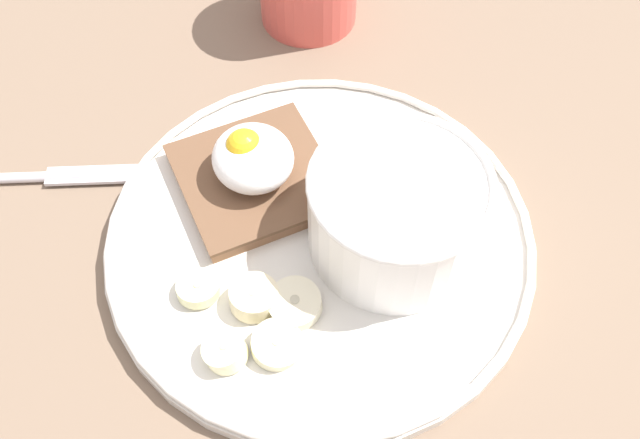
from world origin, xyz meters
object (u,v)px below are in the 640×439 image
banana_slice_back (225,351)px  banana_slice_inner (201,294)px  poached_egg (252,157)px  knife (51,177)px  toast_slice (255,178)px  banana_slice_right (295,304)px  banana_slice_front (254,297)px  banana_slice_left (277,344)px  oatmeal_bowl (397,212)px

banana_slice_back → banana_slice_inner: 4.59cm
poached_egg → knife: size_ratio=0.48×
toast_slice → banana_slice_right: (-10.43, 2.26, -0.01)cm
banana_slice_front → banana_slice_left: size_ratio=0.96×
oatmeal_bowl → banana_slice_left: size_ratio=2.60×
banana_slice_back → toast_slice: bearing=-34.0°
toast_slice → knife: 15.59cm
toast_slice → oatmeal_bowl: bearing=-145.7°
toast_slice → knife: toast_slice is taller
banana_slice_back → knife: 20.56cm
banana_slice_left → banana_slice_inner: 6.22cm
banana_slice_back → banana_slice_left: bearing=-108.9°
poached_egg → banana_slice_inner: bearing=133.2°
toast_slice → banana_slice_inner: (-6.72, 7.26, -0.20)cm
oatmeal_bowl → toast_slice: bearing=34.3°
banana_slice_left → banana_slice_back: 3.23cm
oatmeal_bowl → banana_slice_right: 8.92cm
poached_egg → knife: 15.89cm
toast_slice → banana_slice_front: banana_slice_front is taller
oatmeal_bowl → banana_slice_back: size_ratio=3.13×
oatmeal_bowl → banana_slice_left: bearing=107.3°
poached_egg → knife: (8.45, 12.95, -3.68)cm
banana_slice_left → banana_slice_right: bearing=-50.4°
banana_slice_right → knife: size_ratio=0.40×
toast_slice → banana_slice_front: (-8.76, 4.40, 0.05)cm
banana_slice_left → banana_slice_right: size_ratio=0.93×
banana_slice_right → banana_slice_inner: banana_slice_right is taller
oatmeal_bowl → banana_slice_inner: bearing=80.3°
oatmeal_bowl → banana_slice_left: 11.55cm
toast_slice → banana_slice_left: same height
banana_slice_back → banana_slice_front: bearing=-51.8°
banana_slice_front → banana_slice_right: same height
oatmeal_bowl → banana_slice_right: bearing=99.6°
toast_slice → banana_slice_inner: size_ratio=2.80×
banana_slice_left → banana_slice_back: banana_slice_back is taller
oatmeal_bowl → toast_slice: oatmeal_bowl is taller
toast_slice → banana_slice_inner: toast_slice is taller
banana_slice_back → knife: (19.79, 5.39, -1.40)cm
toast_slice → banana_slice_back: (-11.29, 7.61, 0.10)cm
banana_slice_left → toast_slice: bearing=-20.3°
banana_slice_right → knife: bearing=29.6°
oatmeal_bowl → banana_slice_back: oatmeal_bowl is taller
poached_egg → banana_slice_front: size_ratio=1.35×
banana_slice_inner → knife: bearing=20.7°
banana_slice_right → poached_egg: bearing=-11.9°
poached_egg → banana_slice_back: bearing=146.3°
toast_slice → poached_egg: bearing=41.9°
poached_egg → banana_slice_inner: (-6.78, 7.21, -2.58)cm
banana_slice_inner → knife: 16.31cm
banana_slice_front → banana_slice_left: bearing=177.3°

